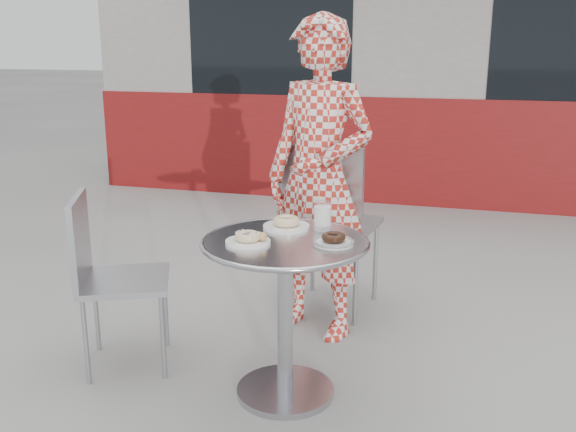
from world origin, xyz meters
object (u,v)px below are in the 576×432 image
(chair_left, at_px, (125,314))
(plate_near, at_px, (249,239))
(milk_cup, at_px, (322,217))
(chair_far, at_px, (332,258))
(plate_far, at_px, (286,224))
(seated_person, at_px, (319,180))
(bistro_table, at_px, (285,279))
(plate_checker, at_px, (333,241))

(chair_left, distance_m, plate_near, 0.83)
(milk_cup, bearing_deg, chair_far, 98.96)
(plate_far, height_order, milk_cup, milk_cup)
(chair_left, bearing_deg, chair_far, -64.94)
(plate_near, bearing_deg, chair_far, 83.86)
(seated_person, relative_size, plate_near, 8.94)
(chair_left, height_order, plate_near, chair_left)
(chair_far, xyz_separation_m, milk_cup, (0.13, -0.79, 0.46))
(plate_far, bearing_deg, chair_far, 87.82)
(bistro_table, xyz_separation_m, plate_far, (-0.04, 0.17, 0.19))
(chair_left, xyz_separation_m, seated_person, (0.78, 0.63, 0.56))
(milk_cup, bearing_deg, seated_person, 105.17)
(plate_far, distance_m, milk_cup, 0.16)
(chair_left, height_order, plate_checker, chair_left)
(bistro_table, bearing_deg, chair_far, 90.77)
(chair_far, bearing_deg, plate_near, 90.66)
(bistro_table, xyz_separation_m, plate_checker, (0.20, 0.01, 0.19))
(seated_person, relative_size, milk_cup, 13.06)
(plate_near, distance_m, milk_cup, 0.36)
(bistro_table, relative_size, plate_checker, 4.20)
(bistro_table, distance_m, seated_person, 0.74)
(chair_far, height_order, milk_cup, chair_far)
(chair_left, bearing_deg, bistro_table, -118.51)
(plate_checker, bearing_deg, seated_person, 108.18)
(plate_near, relative_size, milk_cup, 1.46)
(chair_far, xyz_separation_m, seated_person, (-0.01, -0.30, 0.51))
(chair_left, bearing_deg, plate_far, -106.00)
(bistro_table, distance_m, chair_far, 1.01)
(plate_near, height_order, milk_cup, milk_cup)
(chair_far, relative_size, plate_near, 5.35)
(bistro_table, xyz_separation_m, chair_far, (-0.01, 0.98, -0.23))
(chair_left, relative_size, seated_person, 0.51)
(seated_person, distance_m, plate_near, 0.78)
(plate_far, bearing_deg, milk_cup, 6.84)
(plate_far, bearing_deg, bistro_table, -75.31)
(plate_near, bearing_deg, bistro_table, 32.91)
(chair_left, height_order, plate_far, chair_left)
(bistro_table, distance_m, plate_near, 0.24)
(chair_far, height_order, plate_far, chair_far)
(plate_far, bearing_deg, seated_person, 87.62)
(plate_checker, bearing_deg, plate_far, 146.21)
(bistro_table, xyz_separation_m, chair_left, (-0.80, 0.05, -0.28))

